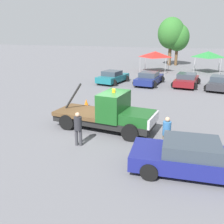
# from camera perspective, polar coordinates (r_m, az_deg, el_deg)

# --- Properties ---
(ground_plane) EXTENTS (160.00, 160.00, 0.00)m
(ground_plane) POSITION_cam_1_polar(r_m,az_deg,el_deg) (14.30, -1.89, -3.81)
(ground_plane) COLOR slate
(tow_truck) EXTENTS (5.88, 2.53, 2.51)m
(tow_truck) POSITION_cam_1_polar(r_m,az_deg,el_deg) (13.84, -0.63, -0.44)
(tow_truck) COLOR black
(tow_truck) RESTS_ON ground
(foreground_car) EXTENTS (5.22, 2.42, 1.34)m
(foreground_car) POSITION_cam_1_polar(r_m,az_deg,el_deg) (10.27, 18.56, -9.88)
(foreground_car) COLOR navy
(foreground_car) RESTS_ON ground
(person_near_truck) EXTENTS (0.37, 0.37, 1.67)m
(person_near_truck) POSITION_cam_1_polar(r_m,az_deg,el_deg) (11.58, 12.37, -4.43)
(person_near_truck) COLOR #847051
(person_near_truck) RESTS_ON ground
(person_at_hood) EXTENTS (0.37, 0.37, 1.69)m
(person_at_hood) POSITION_cam_1_polar(r_m,az_deg,el_deg) (11.99, -7.77, -3.33)
(person_at_hood) COLOR #38383D
(person_at_hood) RESTS_ON ground
(parked_car_teal) EXTENTS (2.95, 4.52, 1.34)m
(parked_car_teal) POSITION_cam_1_polar(r_m,az_deg,el_deg) (27.13, 0.15, 8.00)
(parked_car_teal) COLOR #196670
(parked_car_teal) RESTS_ON ground
(parked_car_navy) EXTENTS (2.77, 4.96, 1.34)m
(parked_car_navy) POSITION_cam_1_polar(r_m,az_deg,el_deg) (26.63, 8.51, 7.63)
(parked_car_navy) COLOR navy
(parked_car_navy) RESTS_ON ground
(parked_car_maroon) EXTENTS (2.75, 4.59, 1.34)m
(parked_car_maroon) POSITION_cam_1_polar(r_m,az_deg,el_deg) (26.56, 16.66, 7.05)
(parked_car_maroon) COLOR maroon
(parked_car_maroon) RESTS_ON ground
(parked_car_charcoal) EXTENTS (2.83, 4.51, 1.34)m
(parked_car_charcoal) POSITION_cam_1_polar(r_m,az_deg,el_deg) (26.04, 23.37, 6.13)
(parked_car_charcoal) COLOR #2D2D33
(parked_car_charcoal) RESTS_ON ground
(canopy_tent_red) EXTENTS (3.45, 3.45, 2.77)m
(canopy_tent_red) POSITION_cam_1_polar(r_m,az_deg,el_deg) (35.54, 9.85, 12.88)
(canopy_tent_red) COLOR #9E9EA3
(canopy_tent_red) RESTS_ON ground
(canopy_tent_green) EXTENTS (3.28, 3.28, 2.83)m
(canopy_tent_green) POSITION_cam_1_polar(r_m,az_deg,el_deg) (36.56, 21.15, 12.19)
(canopy_tent_green) COLOR #9E9EA3
(canopy_tent_green) RESTS_ON ground
(tree_left) EXTENTS (4.24, 4.24, 7.56)m
(tree_left) POSITION_cam_1_polar(r_m,az_deg,el_deg) (42.96, 13.36, 17.09)
(tree_left) COLOR brown
(tree_left) RESTS_ON ground
(tree_center) EXTENTS (3.69, 3.69, 6.59)m
(tree_center) POSITION_cam_1_polar(r_m,az_deg,el_deg) (43.16, 14.77, 16.12)
(tree_center) COLOR brown
(tree_center) RESTS_ON ground
(traffic_cone) EXTENTS (0.40, 0.40, 0.55)m
(traffic_cone) POSITION_cam_1_polar(r_m,az_deg,el_deg) (18.56, -5.90, 2.04)
(traffic_cone) COLOR black
(traffic_cone) RESTS_ON ground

